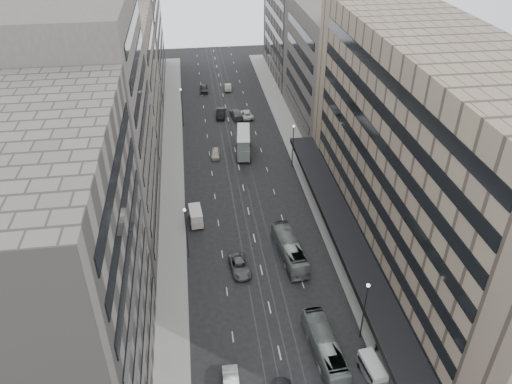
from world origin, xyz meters
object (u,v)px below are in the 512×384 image
bus_far (289,249)px  pedestrian (377,346)px  bus_near (325,347)px  sedan_2 (240,266)px  panel_van (196,216)px  vw_microbus (372,369)px  double_decker (244,142)px

bus_far → pedestrian: bearing=104.9°
bus_near → pedestrian: (5.92, -0.42, -0.35)m
sedan_2 → panel_van: bearing=108.6°
panel_van → pedestrian: panel_van is taller
vw_microbus → panel_van: bearing=112.5°
bus_near → bus_far: bus_far is taller
bus_far → bus_near: bearing=86.5°
panel_van → sedan_2: size_ratio=0.80×
bus_far → double_decker: 31.17m
double_decker → pedestrian: 49.43m
bus_near → sedan_2: bus_near is taller
bus_near → pedestrian: size_ratio=5.48×
bus_near → panel_van: bearing=-67.9°
vw_microbus → sedan_2: 22.21m
bus_near → double_decker: size_ratio=1.21×
bus_near → double_decker: 48.24m
double_decker → sedan_2: 33.10m
bus_near → sedan_2: (-7.75, 15.35, -0.72)m
double_decker → sedan_2: bearing=-91.0°
bus_near → double_decker: bearing=-90.0°
sedan_2 → pedestrian: size_ratio=2.76×
bus_far → panel_van: size_ratio=2.57×
bus_far → vw_microbus: (4.96, -20.35, -0.29)m
bus_far → sedan_2: size_ratio=2.05×
double_decker → sedan_2: (-4.39, -32.76, -1.73)m
bus_near → sedan_2: size_ratio=1.98×
sedan_2 → pedestrian: bearing=-55.6°
double_decker → panel_van: 23.35m
bus_far → panel_van: bearing=-43.7°
bus_near → panel_van: bus_near is taller
pedestrian → double_decker: bearing=-94.4°
sedan_2 → pedestrian: (13.67, -15.77, 0.37)m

